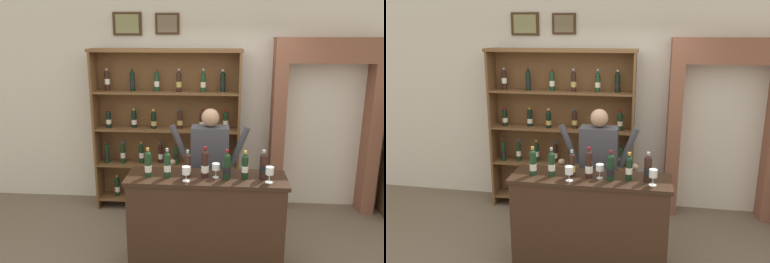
# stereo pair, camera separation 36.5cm
# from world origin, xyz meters

# --- Properties ---
(back_wall) EXTENTS (12.00, 0.19, 3.25)m
(back_wall) POSITION_xyz_m (-0.00, 1.71, 1.63)
(back_wall) COLOR silver
(back_wall) RESTS_ON ground
(wine_shelf) EXTENTS (1.99, 0.33, 2.20)m
(wine_shelf) POSITION_xyz_m (-0.47, 1.39, 1.16)
(wine_shelf) COLOR brown
(wine_shelf) RESTS_ON ground
(archway_doorway) EXTENTS (1.41, 0.45, 2.35)m
(archway_doorway) POSITION_xyz_m (1.64, 1.58, 1.34)
(archway_doorway) COLOR brown
(archway_doorway) RESTS_ON ground
(tasting_counter) EXTENTS (1.61, 0.49, 1.00)m
(tasting_counter) POSITION_xyz_m (0.13, -0.00, 0.50)
(tasting_counter) COLOR #382316
(tasting_counter) RESTS_ON ground
(shopkeeper) EXTENTS (0.92, 0.22, 1.59)m
(shopkeeper) POSITION_xyz_m (0.15, 0.53, 0.98)
(shopkeeper) COLOR #2D3347
(shopkeeper) RESTS_ON ground
(tasting_bottle_super_tuscan) EXTENTS (0.07, 0.07, 0.30)m
(tasting_bottle_super_tuscan) POSITION_xyz_m (-0.45, -0.04, 1.14)
(tasting_bottle_super_tuscan) COLOR #19381E
(tasting_bottle_super_tuscan) RESTS_ON tasting_counter
(tasting_bottle_riserva) EXTENTS (0.07, 0.07, 0.30)m
(tasting_bottle_riserva) POSITION_xyz_m (-0.26, -0.04, 1.13)
(tasting_bottle_riserva) COLOR #19381E
(tasting_bottle_riserva) RESTS_ON tasting_counter
(tasting_bottle_prosecco) EXTENTS (0.07, 0.07, 0.28)m
(tasting_bottle_prosecco) POSITION_xyz_m (-0.06, -0.01, 1.13)
(tasting_bottle_prosecco) COLOR black
(tasting_bottle_prosecco) RESTS_ON tasting_counter
(tasting_bottle_chianti) EXTENTS (0.07, 0.07, 0.32)m
(tasting_bottle_chianti) POSITION_xyz_m (0.12, -0.02, 1.14)
(tasting_bottle_chianti) COLOR black
(tasting_bottle_chianti) RESTS_ON tasting_counter
(tasting_bottle_bianco) EXTENTS (0.08, 0.08, 0.30)m
(tasting_bottle_bianco) POSITION_xyz_m (0.33, -0.05, 1.14)
(tasting_bottle_bianco) COLOR black
(tasting_bottle_bianco) RESTS_ON tasting_counter
(tasting_bottle_rosso) EXTENTS (0.07, 0.07, 0.29)m
(tasting_bottle_rosso) POSITION_xyz_m (0.51, -0.02, 1.13)
(tasting_bottle_rosso) COLOR black
(tasting_bottle_rosso) RESTS_ON tasting_counter
(tasting_bottle_brunello) EXTENTS (0.08, 0.08, 0.30)m
(tasting_bottle_brunello) POSITION_xyz_m (0.69, -0.01, 1.14)
(tasting_bottle_brunello) COLOR black
(tasting_bottle_brunello) RESTS_ON tasting_counter
(wine_glass_spare) EXTENTS (0.08, 0.08, 0.15)m
(wine_glass_spare) POSITION_xyz_m (0.23, -0.02, 1.11)
(wine_glass_spare) COLOR silver
(wine_glass_spare) RESTS_ON tasting_counter
(wine_glass_left) EXTENTS (0.08, 0.08, 0.15)m
(wine_glass_left) POSITION_xyz_m (-0.06, -0.14, 1.10)
(wine_glass_left) COLOR silver
(wine_glass_left) RESTS_ON tasting_counter
(wine_glass_right) EXTENTS (0.08, 0.08, 0.16)m
(wine_glass_right) POSITION_xyz_m (0.74, -0.11, 1.11)
(wine_glass_right) COLOR silver
(wine_glass_right) RESTS_ON tasting_counter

